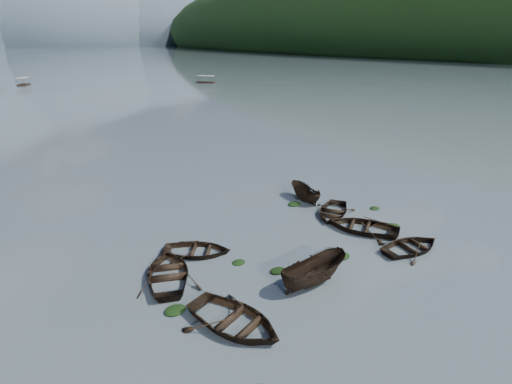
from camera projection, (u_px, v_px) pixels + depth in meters
ground_plane at (385, 292)px, 21.50m from camera, size 2400.00×2400.00×0.00m
right_hill_far at (488, 51)px, 437.29m from camera, size 520.00×1200.00×190.00m
haze_mtn_c at (52, 45)px, 781.57m from camera, size 520.00×520.00×260.00m
haze_mtn_d at (141, 44)px, 878.81m from camera, size 520.00×520.00×220.00m
rowboat_0 at (234, 326)px, 18.94m from camera, size 5.06×5.98×1.06m
rowboat_1 at (169, 277)px, 22.79m from camera, size 5.17×5.93×1.03m
rowboat_2 at (313, 283)px, 22.28m from camera, size 4.51×1.71×1.74m
rowboat_3 at (362, 230)px, 28.40m from camera, size 5.57×6.07×1.03m
rowboat_4 at (411, 250)px, 25.75m from camera, size 4.73×3.71×0.89m
rowboat_6 at (197, 254)px, 25.30m from camera, size 5.27×5.07×0.89m
rowboat_7 at (332, 214)px, 30.94m from camera, size 5.43×5.05×0.92m
rowboat_8 at (305, 200)px, 33.73m from camera, size 2.01×3.94×1.45m
weed_clump_1 at (278, 272)px, 23.37m from camera, size 0.97×0.78×0.21m
weed_clump_2 at (341, 257)px, 24.92m from camera, size 1.19×0.96×0.26m
weed_clump_3 at (375, 209)px, 31.98m from camera, size 0.85×0.72×0.19m
weed_clump_4 at (392, 228)px, 28.80m from camera, size 1.27×1.01×0.26m
weed_clump_5 at (175, 311)px, 19.98m from camera, size 1.11×0.90×0.24m
weed_clump_6 at (239, 263)px, 24.26m from camera, size 0.85×0.71×0.18m
weed_clump_7 at (294, 205)px, 32.73m from camera, size 1.14×0.91×0.25m
pontoon_centre at (24, 85)px, 115.84m from camera, size 4.21×5.85×2.07m
pontoon_right at (206, 83)px, 122.10m from camera, size 4.97×5.69×2.07m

